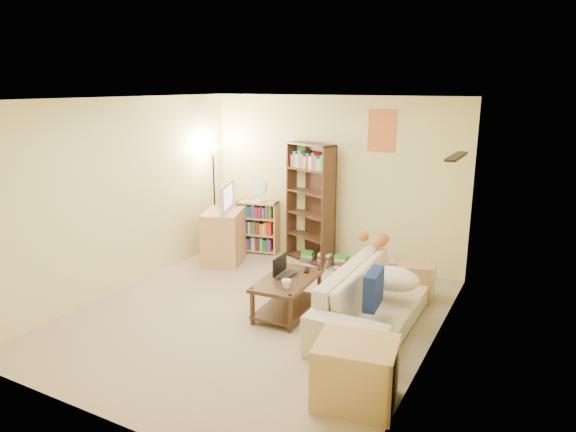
% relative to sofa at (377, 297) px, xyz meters
% --- Properties ---
extents(room, '(4.50, 4.54, 2.52)m').
position_rel_sofa_xyz_m(room, '(-1.32, -0.45, 1.30)').
color(room, '#C4AD93').
rests_on(room, ground).
extents(sofa, '(2.21, 0.89, 0.64)m').
position_rel_sofa_xyz_m(sofa, '(0.00, 0.00, 0.00)').
color(sofa, beige).
rests_on(sofa, ground).
extents(navy_pillow, '(0.17, 0.43, 0.38)m').
position_rel_sofa_xyz_m(navy_pillow, '(0.11, -0.47, 0.29)').
color(navy_pillow, navy).
rests_on(navy_pillow, sofa).
extents(cream_blanket, '(0.59, 0.42, 0.25)m').
position_rel_sofa_xyz_m(cream_blanket, '(0.16, 0.05, 0.23)').
color(cream_blanket, beige).
rests_on(cream_blanket, sofa).
extents(tabby_cat, '(0.50, 0.18, 0.17)m').
position_rel_sofa_xyz_m(tabby_cat, '(-0.29, 0.84, 0.41)').
color(tabby_cat, '#C56629').
rests_on(tabby_cat, sofa).
extents(coffee_table, '(0.60, 1.02, 0.44)m').
position_rel_sofa_xyz_m(coffee_table, '(-1.02, -0.24, -0.03)').
color(coffee_table, '#402718').
rests_on(coffee_table, ground).
extents(laptop, '(0.33, 0.24, 0.02)m').
position_rel_sofa_xyz_m(laptop, '(-1.01, -0.17, 0.13)').
color(laptop, black).
rests_on(laptop, coffee_table).
extents(laptop_screen, '(0.03, 0.33, 0.22)m').
position_rel_sofa_xyz_m(laptop_screen, '(-1.16, -0.18, 0.25)').
color(laptop_screen, white).
rests_on(laptop_screen, laptop).
extents(mug, '(0.18, 0.18, 0.10)m').
position_rel_sofa_xyz_m(mug, '(-0.89, -0.51, 0.17)').
color(mug, white).
rests_on(mug, coffee_table).
extents(tv_remote, '(0.11, 0.18, 0.02)m').
position_rel_sofa_xyz_m(tv_remote, '(-0.92, 0.09, 0.13)').
color(tv_remote, black).
rests_on(tv_remote, coffee_table).
extents(tv_stand, '(0.77, 0.89, 0.80)m').
position_rel_sofa_xyz_m(tv_stand, '(-2.74, 0.92, 0.08)').
color(tv_stand, tan).
rests_on(tv_stand, ground).
extents(television, '(0.80, 0.59, 0.42)m').
position_rel_sofa_xyz_m(television, '(-2.74, 0.92, 0.69)').
color(television, black).
rests_on(television, tv_stand).
extents(tall_bookshelf, '(0.86, 0.56, 1.81)m').
position_rel_sofa_xyz_m(tall_bookshelf, '(-1.61, 1.59, 0.64)').
color(tall_bookshelf, '#3D2617').
rests_on(tall_bookshelf, ground).
extents(short_bookshelf, '(0.69, 0.39, 0.84)m').
position_rel_sofa_xyz_m(short_bookshelf, '(-2.53, 1.58, 0.10)').
color(short_bookshelf, tan).
rests_on(short_bookshelf, ground).
extents(desk_fan, '(0.30, 0.17, 0.43)m').
position_rel_sofa_xyz_m(desk_fan, '(-2.48, 1.53, 0.75)').
color(desk_fan, white).
rests_on(desk_fan, short_bookshelf).
extents(floor_lamp, '(0.29, 0.29, 1.72)m').
position_rel_sofa_xyz_m(floor_lamp, '(-3.10, 1.21, 1.05)').
color(floor_lamp, black).
rests_on(floor_lamp, ground).
extents(side_table, '(0.53, 0.53, 0.48)m').
position_rel_sofa_xyz_m(side_table, '(0.18, 0.87, -0.08)').
color(side_table, tan).
rests_on(side_table, ground).
extents(end_cabinet, '(0.76, 0.67, 0.56)m').
position_rel_sofa_xyz_m(end_cabinet, '(0.33, -1.53, -0.04)').
color(end_cabinet, '#DDBD6B').
rests_on(end_cabinet, ground).
extents(book_stacks, '(1.12, 0.34, 0.25)m').
position_rel_sofa_xyz_m(book_stacks, '(-1.12, 1.41, -0.22)').
color(book_stacks, red).
rests_on(book_stacks, ground).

